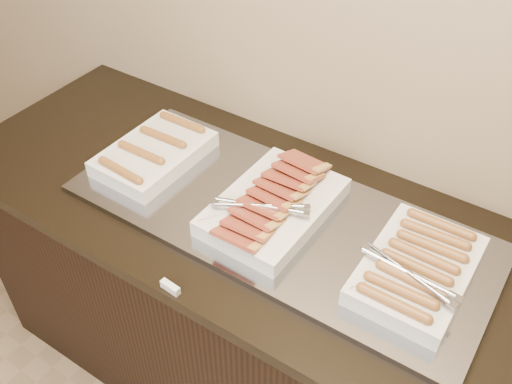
{
  "coord_description": "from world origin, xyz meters",
  "views": [
    {
      "loc": [
        0.61,
        1.13,
        2.03
      ],
      "look_at": [
        -0.05,
        2.13,
        0.97
      ],
      "focal_mm": 40.0,
      "sensor_mm": 36.0,
      "label": 1
    }
  ],
  "objects_px": {
    "counter": "(268,312)",
    "dish_right": "(417,269)",
    "dish_left": "(154,153)",
    "dish_center": "(273,205)",
    "warming_tray": "(278,217)"
  },
  "relations": [
    {
      "from": "counter",
      "to": "dish_right",
      "type": "height_order",
      "value": "dish_right"
    },
    {
      "from": "dish_left",
      "to": "dish_right",
      "type": "distance_m",
      "value": 0.86
    },
    {
      "from": "dish_left",
      "to": "dish_center",
      "type": "relative_size",
      "value": 0.83
    },
    {
      "from": "warming_tray",
      "to": "dish_center",
      "type": "bearing_deg",
      "value": -167.17
    },
    {
      "from": "dish_left",
      "to": "dish_center",
      "type": "distance_m",
      "value": 0.44
    },
    {
      "from": "dish_left",
      "to": "dish_center",
      "type": "xyz_separation_m",
      "value": [
        0.44,
        -0.0,
        0.01
      ]
    },
    {
      "from": "counter",
      "to": "warming_tray",
      "type": "height_order",
      "value": "warming_tray"
    },
    {
      "from": "dish_center",
      "to": "dish_left",
      "type": "bearing_deg",
      "value": -178.89
    },
    {
      "from": "dish_right",
      "to": "dish_left",
      "type": "bearing_deg",
      "value": 179.77
    },
    {
      "from": "warming_tray",
      "to": "dish_left",
      "type": "distance_m",
      "value": 0.45
    },
    {
      "from": "warming_tray",
      "to": "dish_left",
      "type": "bearing_deg",
      "value": -180.0
    },
    {
      "from": "dish_center",
      "to": "dish_right",
      "type": "distance_m",
      "value": 0.42
    },
    {
      "from": "warming_tray",
      "to": "dish_left",
      "type": "height_order",
      "value": "dish_left"
    },
    {
      "from": "counter",
      "to": "dish_center",
      "type": "height_order",
      "value": "dish_center"
    },
    {
      "from": "dish_left",
      "to": "dish_right",
      "type": "xyz_separation_m",
      "value": [
        0.85,
        -0.0,
        0.0
      ]
    }
  ]
}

